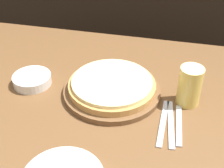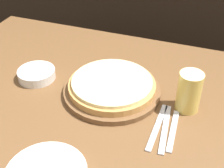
% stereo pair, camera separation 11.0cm
% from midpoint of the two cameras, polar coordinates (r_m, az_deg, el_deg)
% --- Properties ---
extents(pizza_on_board, '(0.35, 0.35, 0.06)m').
position_cam_midpoint_polar(pizza_on_board, '(1.10, -2.84, -0.70)').
color(pizza_on_board, brown).
rests_on(pizza_on_board, dining_table).
extents(beer_glass, '(0.08, 0.08, 0.14)m').
position_cam_midpoint_polar(beer_glass, '(1.05, 11.20, -0.19)').
color(beer_glass, '#E5C65B').
rests_on(beer_glass, dining_table).
extents(side_bowl, '(0.14, 0.14, 0.04)m').
position_cam_midpoint_polar(side_bowl, '(1.21, -16.94, 0.68)').
color(side_bowl, silver).
rests_on(side_bowl, dining_table).
extents(fork, '(0.02, 0.22, 0.00)m').
position_cam_midpoint_polar(fork, '(1.00, 6.21, -7.13)').
color(fork, silver).
rests_on(fork, dining_table).
extents(dinner_knife, '(0.04, 0.22, 0.00)m').
position_cam_midpoint_polar(dinner_knife, '(1.00, 7.64, -7.33)').
color(dinner_knife, silver).
rests_on(dinner_knife, dining_table).
extents(spoon, '(0.03, 0.19, 0.00)m').
position_cam_midpoint_polar(spoon, '(1.00, 9.07, -7.52)').
color(spoon, silver).
rests_on(spoon, dining_table).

